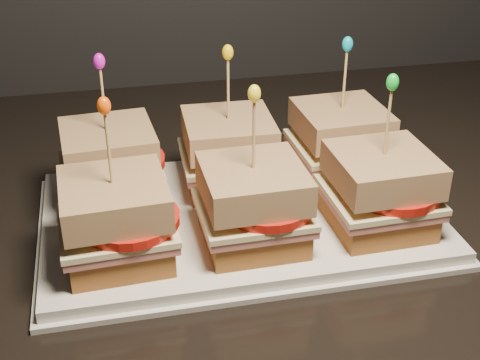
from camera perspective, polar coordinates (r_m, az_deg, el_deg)
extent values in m
cube|color=black|center=(0.80, -3.43, -2.18)|extent=(2.62, 0.75, 0.03)
cube|color=white|center=(0.73, 0.00, -3.18)|extent=(0.42, 0.26, 0.02)
cube|color=white|center=(0.73, 0.00, -3.58)|extent=(0.43, 0.27, 0.01)
cube|color=brown|center=(0.75, -10.83, -0.50)|extent=(0.10, 0.10, 0.03)
cube|color=#B66059|center=(0.74, -10.95, 0.65)|extent=(0.11, 0.11, 0.01)
cube|color=beige|center=(0.74, -11.00, 1.12)|extent=(0.11, 0.11, 0.01)
cylinder|color=red|center=(0.73, -10.09, 1.52)|extent=(0.09, 0.09, 0.01)
cube|color=brown|center=(0.73, -11.20, 3.09)|extent=(0.10, 0.10, 0.03)
cylinder|color=tan|center=(0.71, -11.56, 6.46)|extent=(0.00, 0.00, 0.09)
ellipsoid|color=#C410C2|center=(0.69, -11.92, 9.89)|extent=(0.01, 0.01, 0.02)
cube|color=brown|center=(0.76, -0.95, 0.53)|extent=(0.10, 0.10, 0.03)
cube|color=#B66059|center=(0.76, -0.96, 1.67)|extent=(0.11, 0.10, 0.01)
cube|color=beige|center=(0.75, -0.97, 2.15)|extent=(0.11, 0.11, 0.01)
cylinder|color=red|center=(0.75, 0.02, 2.55)|extent=(0.09, 0.09, 0.01)
cube|color=brown|center=(0.74, -0.99, 4.11)|extent=(0.10, 0.10, 0.03)
cylinder|color=tan|center=(0.72, -1.02, 7.45)|extent=(0.00, 0.00, 0.09)
ellipsoid|color=yellow|center=(0.71, -1.05, 10.84)|extent=(0.01, 0.01, 0.02)
cube|color=brown|center=(0.80, 8.37, 1.49)|extent=(0.10, 0.10, 0.03)
cube|color=#B66059|center=(0.79, 8.45, 2.60)|extent=(0.11, 0.10, 0.01)
cube|color=beige|center=(0.79, 8.49, 3.05)|extent=(0.11, 0.11, 0.01)
cylinder|color=red|center=(0.78, 9.50, 3.43)|extent=(0.09, 0.09, 0.01)
cube|color=brown|center=(0.77, 8.64, 4.94)|extent=(0.10, 0.10, 0.03)
cylinder|color=tan|center=(0.76, 8.90, 8.14)|extent=(0.00, 0.00, 0.09)
ellipsoid|color=#089BBD|center=(0.74, 9.16, 11.39)|extent=(0.01, 0.01, 0.02)
cube|color=brown|center=(0.65, -10.30, -5.52)|extent=(0.10, 0.10, 0.03)
cube|color=#B66059|center=(0.64, -10.44, -4.26)|extent=(0.11, 0.10, 0.01)
cube|color=beige|center=(0.64, -10.49, -3.73)|extent=(0.11, 0.11, 0.01)
cylinder|color=red|center=(0.63, -9.43, -3.33)|extent=(0.09, 0.09, 0.01)
cube|color=brown|center=(0.62, -10.72, -1.54)|extent=(0.10, 0.10, 0.03)
cylinder|color=tan|center=(0.60, -11.12, 2.27)|extent=(0.00, 0.00, 0.09)
ellipsoid|color=#F04E08|center=(0.58, -11.53, 6.22)|extent=(0.01, 0.01, 0.02)
cube|color=brown|center=(0.66, 1.10, -4.22)|extent=(0.10, 0.10, 0.03)
cube|color=#B66059|center=(0.66, 1.11, -2.97)|extent=(0.11, 0.10, 0.01)
cube|color=beige|center=(0.65, 1.12, -2.45)|extent=(0.11, 0.10, 0.01)
cylinder|color=red|center=(0.65, 2.28, -2.03)|extent=(0.09, 0.09, 0.01)
cube|color=brown|center=(0.64, 1.14, -0.27)|extent=(0.10, 0.10, 0.03)
cylinder|color=tan|center=(0.62, 1.18, 3.49)|extent=(0.00, 0.00, 0.09)
ellipsoid|color=yellow|center=(0.60, 1.23, 7.39)|extent=(0.01, 0.01, 0.02)
cube|color=brown|center=(0.70, 11.62, -2.88)|extent=(0.10, 0.10, 0.03)
cube|color=#B66059|center=(0.69, 11.76, -1.68)|extent=(0.11, 0.10, 0.01)
cube|color=beige|center=(0.69, 11.82, -1.18)|extent=(0.11, 0.10, 0.01)
cylinder|color=red|center=(0.69, 12.99, -0.77)|extent=(0.09, 0.09, 0.01)
cube|color=brown|center=(0.68, 12.06, 0.90)|extent=(0.10, 0.10, 0.03)
cylinder|color=tan|center=(0.66, 12.47, 4.47)|extent=(0.00, 0.00, 0.09)
ellipsoid|color=green|center=(0.64, 12.89, 8.13)|extent=(0.01, 0.01, 0.02)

